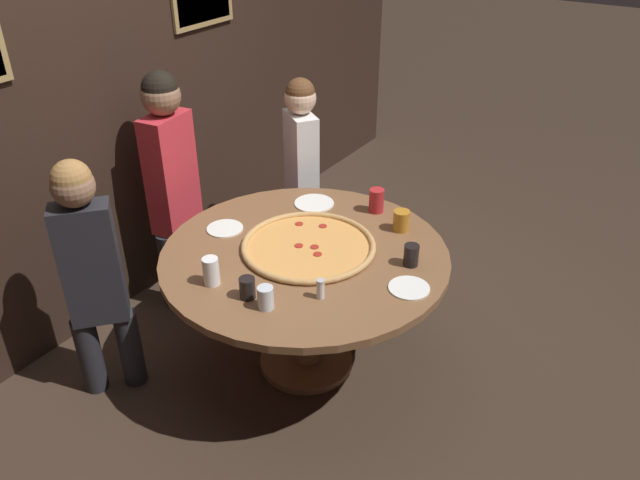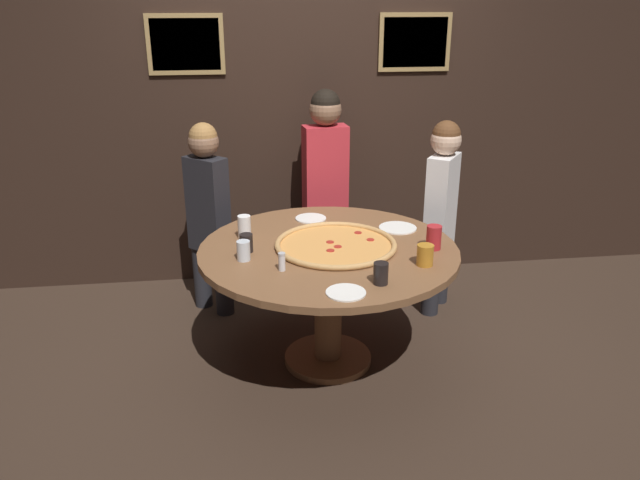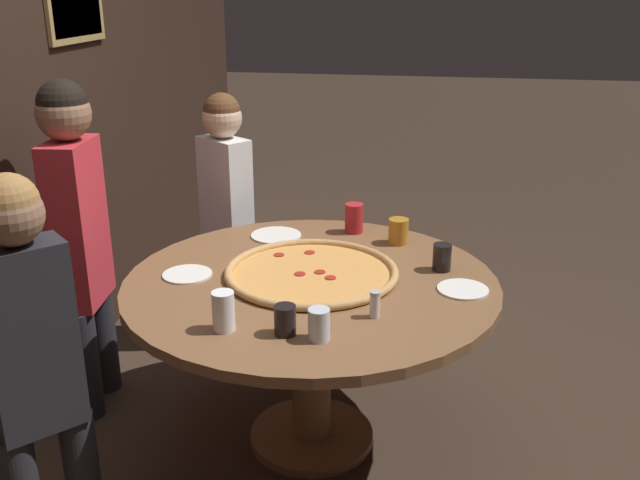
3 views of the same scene
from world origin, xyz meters
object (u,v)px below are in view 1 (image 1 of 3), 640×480
giant_pizza (309,246)px  drink_cup_far_right (376,201)px  drink_cup_near_left (411,255)px  white_plate_far_back (409,287)px  drink_cup_front_edge (211,271)px  dining_table (305,276)px  drink_cup_near_right (247,288)px  drink_cup_far_left (266,298)px  diner_side_left (92,269)px  white_plate_near_front (225,228)px  white_plate_beside_cup (314,203)px  diner_centre_back (301,165)px  condiment_shaker (320,289)px  drink_cup_by_shaker (401,221)px  diner_side_right (172,178)px

giant_pizza → drink_cup_far_right: 0.55m
drink_cup_near_left → white_plate_far_back: (-0.18, -0.08, -0.05)m
drink_cup_front_edge → white_plate_far_back: size_ratio=0.71×
dining_table → drink_cup_near_right: size_ratio=14.32×
drink_cup_far_left → drink_cup_near_right: 0.12m
diner_side_left → drink_cup_near_right: bearing=149.3°
drink_cup_front_edge → white_plate_far_back: bearing=-59.4°
white_plate_near_front → diner_side_left: bearing=156.7°
white_plate_beside_cup → diner_centre_back: 0.52m
drink_cup_near_left → drink_cup_front_edge: bearing=132.6°
drink_cup_far_left → white_plate_near_front: drink_cup_far_left is taller
drink_cup_front_edge → white_plate_near_front: size_ratio=0.70×
condiment_shaker → drink_cup_near_left: bearing=-25.3°
drink_cup_by_shaker → white_plate_beside_cup: bearing=90.5°
white_plate_beside_cup → condiment_shaker: size_ratio=2.35×
drink_cup_far_left → white_plate_far_back: (0.48, -0.47, -0.05)m
white_plate_beside_cup → diner_side_right: (-0.34, 0.78, 0.09)m
dining_table → drink_cup_far_left: 0.53m
drink_cup_front_edge → diner_side_left: size_ratio=0.10×
giant_pizza → condiment_shaker: condiment_shaker is taller
drink_cup_near_left → diner_side_right: bearing=92.3°
dining_table → white_plate_far_back: white_plate_far_back is taller
drink_cup_front_edge → drink_cup_by_shaker: 1.06m
diner_side_left → drink_cup_by_shaker: bearing=179.3°
dining_table → diner_side_left: bearing=132.1°
drink_cup_near_left → white_plate_beside_cup: drink_cup_near_left is taller
drink_cup_by_shaker → white_plate_near_front: 0.95m
giant_pizza → drink_cup_by_shaker: drink_cup_by_shaker is taller
giant_pizza → white_plate_far_back: bearing=-93.7°
drink_cup_near_right → diner_side_right: 1.18m
drink_cup_near_left → condiment_shaker: bearing=154.7°
drink_cup_front_edge → white_plate_beside_cup: drink_cup_front_edge is taller
white_plate_far_back → drink_cup_far_right: bearing=40.5°
drink_cup_near_left → diner_side_right: 1.53m
giant_pizza → drink_cup_front_edge: size_ratio=5.03×
drink_cup_far_left → drink_cup_far_right: drink_cup_far_right is taller
drink_cup_by_shaker → diner_side_left: size_ratio=0.09×
drink_cup_front_edge → giant_pizza: bearing=-21.8°
drink_cup_far_right → diner_side_right: bearing=112.0°
dining_table → diner_side_right: 1.07m
white_plate_far_back → condiment_shaker: (-0.29, 0.30, 0.05)m
drink_cup_by_shaker → drink_cup_far_right: bearing=62.3°
white_plate_far_back → diner_side_left: diner_side_left is taller
drink_cup_far_left → condiment_shaker: drink_cup_far_left is taller
dining_table → white_plate_far_back: bearing=-89.5°
drink_cup_near_left → diner_centre_back: 1.28m
drink_cup_far_right → giant_pizza: bearing=169.5°
condiment_shaker → diner_centre_back: size_ratio=0.07×
condiment_shaker → diner_side_right: diner_side_right is taller
condiment_shaker → diner_centre_back: 1.43m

